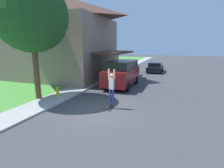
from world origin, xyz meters
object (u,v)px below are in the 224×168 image
at_px(suv_parked, 122,73).
at_px(car_down_street, 155,67).
at_px(skateboard, 110,107).
at_px(fire_hydrant, 58,92).
at_px(lawn_tree_near, 31,16).
at_px(skateboarder, 112,86).

relative_size(suv_parked, car_down_street, 1.21).
distance_m(skateboard, fire_hydrant, 4.31).
bearing_deg(skateboard, car_down_street, 87.36).
xyz_separation_m(car_down_street, fire_hydrant, (-4.92, -14.62, -0.19)).
relative_size(lawn_tree_near, fire_hydrant, 10.82).
relative_size(car_down_street, skateboard, 5.52).
bearing_deg(car_down_street, skateboarder, -92.55).
relative_size(suv_parked, skateboarder, 2.67).
xyz_separation_m(lawn_tree_near, skateboarder, (5.16, 0.07, -3.96)).
xyz_separation_m(car_down_street, skateboard, (-0.72, -15.49, -0.48)).
bearing_deg(fire_hydrant, lawn_tree_near, -138.74).
height_order(suv_parked, skateboard, suv_parked).
relative_size(car_down_street, fire_hydrant, 6.19).
height_order(skateboarder, fire_hydrant, skateboarder).
bearing_deg(car_down_street, skateboard, -92.64).
bearing_deg(fire_hydrant, skateboarder, -9.98).
xyz_separation_m(lawn_tree_near, car_down_street, (5.85, 15.43, -4.67)).
bearing_deg(lawn_tree_near, skateboarder, 0.73).
distance_m(suv_parked, fire_hydrant, 5.84).
distance_m(suv_parked, car_down_street, 9.94).
bearing_deg(suv_parked, skateboarder, -79.00).
bearing_deg(fire_hydrant, skateboard, -11.77).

